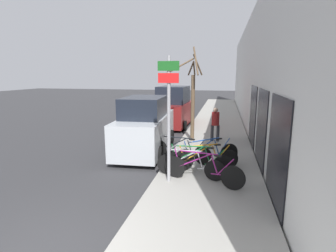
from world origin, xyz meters
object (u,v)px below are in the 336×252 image
object	(u,v)px
bicycle_4	(207,155)
parked_car_0	(145,127)
parked_car_1	(174,108)
pedestrian_near	(215,122)
signpost	(169,114)
bicycle_1	(190,166)
bicycle_3	(205,159)
bicycle_2	(197,162)
bicycle_0	(202,170)
bicycle_5	(181,151)
street_tree	(192,98)

from	to	relation	value
bicycle_4	parked_car_0	distance (m)	3.24
parked_car_1	pedestrian_near	world-z (taller)	parked_car_1
signpost	bicycle_1	size ratio (longest dim) A/B	1.68
signpost	parked_car_1	distance (m)	9.20
signpost	bicycle_3	xyz separation A→B (m)	(0.95, 1.11, -1.61)
bicycle_3	pedestrian_near	bearing A→B (deg)	-24.28
bicycle_4	pedestrian_near	world-z (taller)	pedestrian_near
signpost	bicycle_4	xyz separation A→B (m)	(1.02, 1.45, -1.58)
bicycle_2	parked_car_1	bearing A→B (deg)	21.51
parked_car_0	pedestrian_near	size ratio (longest dim) A/B	2.97
signpost	bicycle_0	bearing A→B (deg)	3.08
bicycle_4	bicycle_5	xyz separation A→B (m)	(-0.98, 0.42, -0.03)
signpost	parked_car_0	xyz separation A→B (m)	(-1.67, 3.19, -1.08)
parked_car_1	pedestrian_near	xyz separation A→B (m)	(2.71, -3.96, -0.06)
street_tree	bicycle_5	bearing A→B (deg)	-90.23
bicycle_5	parked_car_0	xyz separation A→B (m)	(-1.71, 1.33, 0.53)
bicycle_1	bicycle_4	size ratio (longest dim) A/B	1.04
bicycle_0	bicycle_5	size ratio (longest dim) A/B	1.03
bicycle_5	parked_car_1	distance (m)	7.34
bicycle_0	bicycle_3	distance (m)	1.06
bicycle_3	bicycle_5	world-z (taller)	bicycle_5
signpost	bicycle_5	distance (m)	2.46
bicycle_4	street_tree	distance (m)	3.98
bicycle_3	signpost	bearing A→B (deg)	117.69
bicycle_0	pedestrian_near	world-z (taller)	pedestrian_near
bicycle_0	bicycle_1	size ratio (longest dim) A/B	1.11
bicycle_1	parked_car_1	bearing A→B (deg)	22.84
signpost	bicycle_1	bearing A→B (deg)	35.47
bicycle_0	parked_car_0	world-z (taller)	parked_car_0
bicycle_0	bicycle_2	size ratio (longest dim) A/B	1.02
parked_car_0	street_tree	distance (m)	2.70
pedestrian_near	street_tree	size ratio (longest dim) A/B	0.37
bicycle_0	pedestrian_near	size ratio (longest dim) A/B	1.50
parked_car_1	street_tree	size ratio (longest dim) A/B	1.04
parked_car_1	signpost	bearing A→B (deg)	-77.26
bicycle_5	parked_car_1	bearing A→B (deg)	29.60
bicycle_1	parked_car_0	xyz separation A→B (m)	(-2.23, 2.79, 0.54)
bicycle_4	bicycle_5	bearing A→B (deg)	32.81
bicycle_1	bicycle_4	bearing A→B (deg)	-14.46
bicycle_3	bicycle_2	bearing A→B (deg)	125.87
bicycle_5	pedestrian_near	xyz separation A→B (m)	(1.10, 3.18, 0.52)
bicycle_0	parked_car_1	bearing A→B (deg)	33.44
bicycle_3	bicycle_5	size ratio (longest dim) A/B	0.94
bicycle_5	street_tree	xyz separation A→B (m)	(0.01, 3.11, 1.60)
bicycle_0	bicycle_5	xyz separation A→B (m)	(-0.92, 1.82, -0.01)
bicycle_0	bicycle_3	bearing A→B (deg)	18.00
bicycle_3	bicycle_4	world-z (taller)	bicycle_4
bicycle_3	parked_car_1	xyz separation A→B (m)	(-2.53, 7.90, 0.59)
bicycle_4	bicycle_0	bearing A→B (deg)	143.44
pedestrian_near	parked_car_0	bearing A→B (deg)	39.85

